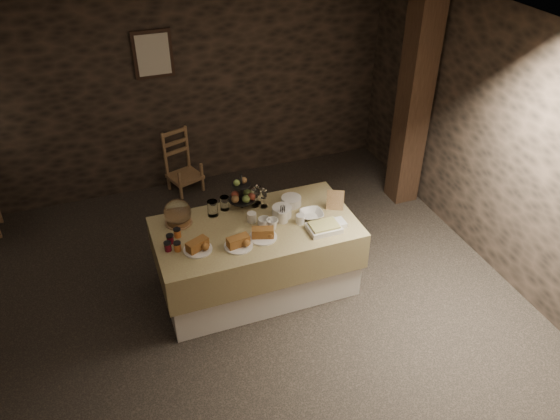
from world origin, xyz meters
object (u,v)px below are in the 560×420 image
object	(u,v)px
buffet_table	(257,253)
timber_column	(414,101)
chair	(183,164)
fruit_stand	(242,195)

from	to	relation	value
buffet_table	timber_column	bearing A→B (deg)	23.35
timber_column	chair	bearing A→B (deg)	155.58
buffet_table	chair	distance (m)	2.14
buffet_table	fruit_stand	size ratio (longest dim) A/B	5.10
buffet_table	timber_column	world-z (taller)	timber_column
chair	fruit_stand	bearing A→B (deg)	-100.96
timber_column	fruit_stand	world-z (taller)	timber_column
chair	timber_column	size ratio (longest dim) A/B	0.24
chair	timber_column	bearing A→B (deg)	-43.97
fruit_stand	buffet_table	bearing A→B (deg)	-86.64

